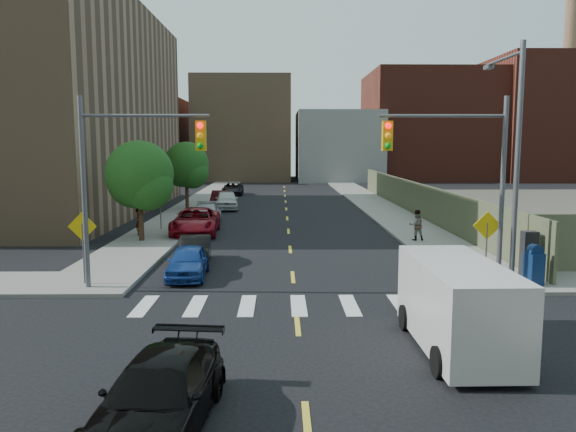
{
  "coord_description": "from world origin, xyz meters",
  "views": [
    {
      "loc": [
        -0.51,
        -14.03,
        5.3
      ],
      "look_at": [
        -0.14,
        11.77,
        2.0
      ],
      "focal_mm": 35.0,
      "sensor_mm": 36.0,
      "label": 1
    }
  ],
  "objects_px": {
    "parked_car_silver": "(206,214)",
    "pedestrian_west": "(139,221)",
    "parked_car_white": "(227,200)",
    "black_sedan": "(159,396)",
    "parked_car_blue": "(188,262)",
    "pedestrian_east": "(416,225)",
    "parked_car_red": "(196,221)",
    "mailbox": "(534,265)",
    "cargo_van": "(456,302)",
    "parked_car_maroon": "(221,199)",
    "parked_car_black": "(195,250)",
    "parked_car_grey": "(233,189)",
    "payphone": "(529,255)"
  },
  "relations": [
    {
      "from": "parked_car_black",
      "to": "black_sedan",
      "type": "distance_m",
      "value": 14.75
    },
    {
      "from": "parked_car_black",
      "to": "parked_car_red",
      "type": "height_order",
      "value": "parked_car_red"
    },
    {
      "from": "parked_car_grey",
      "to": "mailbox",
      "type": "bearing_deg",
      "value": -71.43
    },
    {
      "from": "pedestrian_west",
      "to": "parked_car_black",
      "type": "bearing_deg",
      "value": -152.83
    },
    {
      "from": "parked_car_blue",
      "to": "parked_car_maroon",
      "type": "relative_size",
      "value": 0.86
    },
    {
      "from": "parked_car_red",
      "to": "pedestrian_west",
      "type": "xyz_separation_m",
      "value": [
        -3.08,
        -0.94,
        0.14
      ]
    },
    {
      "from": "parked_car_black",
      "to": "parked_car_grey",
      "type": "xyz_separation_m",
      "value": [
        -1.21,
        34.55,
        0.02
      ]
    },
    {
      "from": "parked_car_silver",
      "to": "pedestrian_west",
      "type": "bearing_deg",
      "value": -121.54
    },
    {
      "from": "parked_car_red",
      "to": "pedestrian_west",
      "type": "distance_m",
      "value": 3.23
    },
    {
      "from": "parked_car_white",
      "to": "mailbox",
      "type": "xyz_separation_m",
      "value": [
        13.7,
        -25.8,
        0.11
      ]
    },
    {
      "from": "parked_car_blue",
      "to": "pedestrian_east",
      "type": "bearing_deg",
      "value": 33.35
    },
    {
      "from": "payphone",
      "to": "pedestrian_west",
      "type": "relative_size",
      "value": 1.2
    },
    {
      "from": "parked_car_blue",
      "to": "cargo_van",
      "type": "height_order",
      "value": "cargo_van"
    },
    {
      "from": "cargo_van",
      "to": "pedestrian_west",
      "type": "bearing_deg",
      "value": 124.71
    },
    {
      "from": "black_sedan",
      "to": "cargo_van",
      "type": "bearing_deg",
      "value": 37.4
    },
    {
      "from": "mailbox",
      "to": "parked_car_maroon",
      "type": "bearing_deg",
      "value": 97.62
    },
    {
      "from": "mailbox",
      "to": "pedestrian_west",
      "type": "height_order",
      "value": "pedestrian_west"
    },
    {
      "from": "parked_car_black",
      "to": "parked_car_white",
      "type": "bearing_deg",
      "value": 86.11
    },
    {
      "from": "parked_car_blue",
      "to": "parked_car_black",
      "type": "distance_m",
      "value": 2.5
    },
    {
      "from": "parked_car_silver",
      "to": "pedestrian_west",
      "type": "xyz_separation_m",
      "value": [
        -3.08,
        -5.49,
        0.24
      ]
    },
    {
      "from": "mailbox",
      "to": "pedestrian_west",
      "type": "distance_m",
      "value": 21.05
    },
    {
      "from": "parked_car_silver",
      "to": "parked_car_white",
      "type": "distance_m",
      "value": 8.46
    },
    {
      "from": "parked_car_white",
      "to": "cargo_van",
      "type": "xyz_separation_m",
      "value": [
        8.96,
        -31.73,
        0.44
      ]
    },
    {
      "from": "parked_car_silver",
      "to": "mailbox",
      "type": "distance_m",
      "value": 22.49
    },
    {
      "from": "parked_car_black",
      "to": "cargo_van",
      "type": "height_order",
      "value": "cargo_van"
    },
    {
      "from": "mailbox",
      "to": "pedestrian_east",
      "type": "relative_size",
      "value": 0.93
    },
    {
      "from": "parked_car_black",
      "to": "parked_car_silver",
      "type": "relative_size",
      "value": 0.81
    },
    {
      "from": "parked_car_grey",
      "to": "pedestrian_east",
      "type": "xyz_separation_m",
      "value": [
        12.35,
        -29.3,
        0.33
      ]
    },
    {
      "from": "parked_car_grey",
      "to": "pedestrian_west",
      "type": "bearing_deg",
      "value": -97.98
    },
    {
      "from": "mailbox",
      "to": "parked_car_black",
      "type": "bearing_deg",
      "value": 140.52
    },
    {
      "from": "parked_car_white",
      "to": "cargo_van",
      "type": "height_order",
      "value": "cargo_van"
    },
    {
      "from": "parked_car_blue",
      "to": "pedestrian_west",
      "type": "xyz_separation_m",
      "value": [
        -4.38,
        9.81,
        0.28
      ]
    },
    {
      "from": "parked_car_silver",
      "to": "parked_car_grey",
      "type": "height_order",
      "value": "parked_car_silver"
    },
    {
      "from": "parked_car_red",
      "to": "parked_car_white",
      "type": "relative_size",
      "value": 1.23
    },
    {
      "from": "parked_car_red",
      "to": "parked_car_grey",
      "type": "relative_size",
      "value": 1.22
    },
    {
      "from": "parked_car_maroon",
      "to": "black_sedan",
      "type": "bearing_deg",
      "value": -87.44
    },
    {
      "from": "parked_car_red",
      "to": "parked_car_silver",
      "type": "xyz_separation_m",
      "value": [
        0.0,
        4.55,
        -0.11
      ]
    },
    {
      "from": "parked_car_red",
      "to": "parked_car_white",
      "type": "bearing_deg",
      "value": 85.11
    },
    {
      "from": "parked_car_maroon",
      "to": "pedestrian_east",
      "type": "bearing_deg",
      "value": -55.92
    },
    {
      "from": "black_sedan",
      "to": "mailbox",
      "type": "relative_size",
      "value": 3.02
    },
    {
      "from": "parked_car_red",
      "to": "parked_car_white",
      "type": "xyz_separation_m",
      "value": [
        0.6,
        12.99,
        -0.01
      ]
    },
    {
      "from": "parked_car_grey",
      "to": "pedestrian_east",
      "type": "height_order",
      "value": "pedestrian_east"
    },
    {
      "from": "parked_car_grey",
      "to": "pedestrian_west",
      "type": "relative_size",
      "value": 3.0
    },
    {
      "from": "parked_car_red",
      "to": "mailbox",
      "type": "xyz_separation_m",
      "value": [
        14.3,
        -12.81,
        0.11
      ]
    },
    {
      "from": "parked_car_grey",
      "to": "cargo_van",
      "type": "bearing_deg",
      "value": -79.54
    },
    {
      "from": "parked_car_white",
      "to": "parked_car_maroon",
      "type": "xyz_separation_m",
      "value": [
        -0.6,
        1.18,
        -0.06
      ]
    },
    {
      "from": "parked_car_white",
      "to": "black_sedan",
      "type": "distance_m",
      "value": 35.97
    },
    {
      "from": "payphone",
      "to": "mailbox",
      "type": "bearing_deg",
      "value": -104.77
    },
    {
      "from": "pedestrian_west",
      "to": "pedestrian_east",
      "type": "distance_m",
      "value": 15.58
    },
    {
      "from": "parked_car_black",
      "to": "parked_car_white",
      "type": "relative_size",
      "value": 0.83
    }
  ]
}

